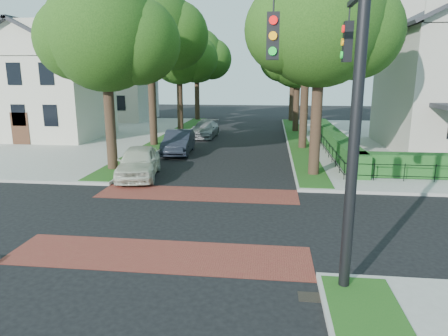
{
  "coord_description": "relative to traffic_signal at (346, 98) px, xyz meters",
  "views": [
    {
      "loc": [
        3.21,
        -13.85,
        5.2
      ],
      "look_at": [
        1.38,
        1.62,
        1.6
      ],
      "focal_mm": 32.0,
      "sensor_mm": 36.0,
      "label": 1
    }
  ],
  "objects": [
    {
      "name": "tree_left_near",
      "position": [
        -10.28,
        11.64,
        2.56
      ],
      "size": [
        7.5,
        6.45,
        10.2
      ],
      "color": "black",
      "rests_on": "sidewalk_nw"
    },
    {
      "name": "parked_car_front",
      "position": [
        -8.49,
        10.24,
        -3.89
      ],
      "size": [
        2.73,
        5.07,
        1.64
      ],
      "primitive_type": "imported",
      "rotation": [
        0.0,
        0.0,
        0.17
      ],
      "color": "beige",
      "rests_on": "ground"
    },
    {
      "name": "house_left_near",
      "position": [
        -20.38,
        22.41,
        0.33
      ],
      "size": [
        10.0,
        9.0,
        10.14
      ],
      "color": "beige",
      "rests_on": "sidewalk_nw"
    },
    {
      "name": "sidewalk_nw",
      "position": [
        -24.39,
        23.41,
        -4.63
      ],
      "size": [
        30.0,
        30.0,
        0.15
      ],
      "primitive_type": "cube",
      "color": "gray",
      "rests_on": "ground"
    },
    {
      "name": "parked_car_middle",
      "position": [
        -7.91,
        16.91,
        -3.91
      ],
      "size": [
        2.05,
        4.98,
        1.6
      ],
      "primitive_type": "imported",
      "rotation": [
        0.0,
        0.0,
        0.07
      ],
      "color": "black",
      "rests_on": "ground"
    },
    {
      "name": "fence_main_road",
      "position": [
        2.01,
        19.41,
        -4.11
      ],
      "size": [
        0.06,
        18.0,
        0.9
      ],
      "primitive_type": null,
      "color": "black",
      "rests_on": "sidewalk_ne"
    },
    {
      "name": "ground",
      "position": [
        -4.89,
        4.41,
        -4.71
      ],
      "size": [
        120.0,
        120.0,
        0.0
      ],
      "primitive_type": "plane",
      "color": "black",
      "rests_on": "ground"
    },
    {
      "name": "tree_right_back",
      "position": [
        0.72,
        37.64,
        2.56
      ],
      "size": [
        7.5,
        6.45,
        10.2
      ],
      "color": "black",
      "rests_on": "sidewalk_ne"
    },
    {
      "name": "tree_left_back",
      "position": [
        -10.28,
        37.65,
        2.7
      ],
      "size": [
        7.75,
        6.66,
        10.44
      ],
      "color": "black",
      "rests_on": "sidewalk_nw"
    },
    {
      "name": "grass_strip_ne",
      "position": [
        0.51,
        23.51,
        -4.55
      ],
      "size": [
        1.6,
        29.8,
        0.02
      ],
      "primitive_type": "cube",
      "color": "#144513",
      "rests_on": "sidewalk_ne"
    },
    {
      "name": "parked_car_rear",
      "position": [
        -7.34,
        24.51,
        -4.01
      ],
      "size": [
        2.15,
        4.87,
        1.39
      ],
      "primitive_type": "imported",
      "rotation": [
        0.0,
        0.0,
        -0.04
      ],
      "color": "gray",
      "rests_on": "ground"
    },
    {
      "name": "house_left_far",
      "position": [
        -20.38,
        36.41,
        0.33
      ],
      "size": [
        10.0,
        9.0,
        10.14
      ],
      "color": "#B3AEA1",
      "rests_on": "sidewalk_nw"
    },
    {
      "name": "tree_right_far",
      "position": [
        0.71,
        28.64,
        2.2
      ],
      "size": [
        7.25,
        6.23,
        9.74
      ],
      "color": "black",
      "rests_on": "sidewalk_ne"
    },
    {
      "name": "storm_drain",
      "position": [
        -0.59,
        -0.59,
        -4.7
      ],
      "size": [
        0.65,
        0.45,
        0.01
      ],
      "primitive_type": "cube",
      "color": "black",
      "rests_on": "ground"
    },
    {
      "name": "tree_left_far",
      "position": [
        -10.29,
        28.63,
        2.41
      ],
      "size": [
        7.0,
        6.02,
        9.86
      ],
      "color": "black",
      "rests_on": "sidewalk_nw"
    },
    {
      "name": "crosswalk_near",
      "position": [
        -4.89,
        1.21,
        -4.7
      ],
      "size": [
        9.0,
        2.2,
        0.01
      ],
      "primitive_type": "cube",
      "color": "maroon",
      "rests_on": "ground"
    },
    {
      "name": "crosswalk_far",
      "position": [
        -4.89,
        7.61,
        -4.7
      ],
      "size": [
        9.0,
        2.2,
        0.01
      ],
      "primitive_type": "cube",
      "color": "maroon",
      "rests_on": "ground"
    },
    {
      "name": "traffic_signal",
      "position": [
        0.0,
        0.0,
        0.0
      ],
      "size": [
        2.17,
        2.0,
        8.0
      ],
      "color": "black",
      "rests_on": "sidewalk_se"
    },
    {
      "name": "tree_left_mid",
      "position": [
        -10.28,
        19.66,
        3.64
      ],
      "size": [
        8.0,
        6.88,
        11.48
      ],
      "color": "black",
      "rests_on": "sidewalk_nw"
    },
    {
      "name": "tree_right_near",
      "position": [
        0.72,
        11.65,
        2.92
      ],
      "size": [
        7.75,
        6.67,
        10.66
      ],
      "color": "black",
      "rests_on": "sidewalk_ne"
    },
    {
      "name": "grass_strip_nw",
      "position": [
        -10.29,
        23.51,
        -4.55
      ],
      "size": [
        1.6,
        29.8,
        0.02
      ],
      "primitive_type": "cube",
      "color": "#144513",
      "rests_on": "sidewalk_nw"
    },
    {
      "name": "hedge_main_road",
      "position": [
        2.81,
        19.41,
        -3.96
      ],
      "size": [
        1.0,
        18.0,
        1.2
      ],
      "primitive_type": "cube",
      "color": "#19491A",
      "rests_on": "sidewalk_ne"
    },
    {
      "name": "tree_right_mid",
      "position": [
        0.72,
        19.66,
        3.28
      ],
      "size": [
        8.25,
        7.09,
        11.22
      ],
      "color": "black",
      "rests_on": "sidewalk_ne"
    }
  ]
}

